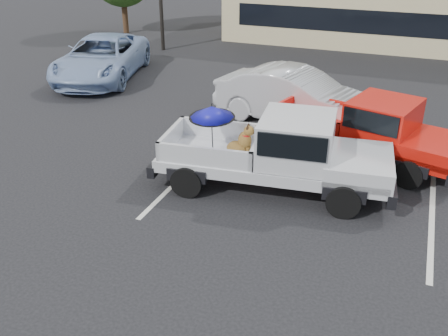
{
  "coord_description": "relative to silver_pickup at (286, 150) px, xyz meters",
  "views": [
    {
      "loc": [
        2.16,
        -8.44,
        5.88
      ],
      "look_at": [
        -1.22,
        0.13,
        1.3
      ],
      "focal_mm": 40.0,
      "sensor_mm": 36.0,
      "label": 1
    }
  ],
  "objects": [
    {
      "name": "ground",
      "position": [
        0.41,
        -2.03,
        -1.05
      ],
      "size": [
        90.0,
        90.0,
        0.0
      ],
      "primitive_type": "plane",
      "color": "black",
      "rests_on": "ground"
    },
    {
      "name": "stripe_left",
      "position": [
        -2.59,
        -0.03,
        -1.05
      ],
      "size": [
        0.12,
        5.0,
        0.01
      ],
      "primitive_type": "cube",
      "color": "silver",
      "rests_on": "ground"
    },
    {
      "name": "stripe_right",
      "position": [
        3.41,
        -0.03,
        -1.05
      ],
      "size": [
        0.12,
        5.0,
        0.01
      ],
      "primitive_type": "cube",
      "color": "silver",
      "rests_on": "ground"
    },
    {
      "name": "silver_pickup",
      "position": [
        0.0,
        0.0,
        0.0
      ],
      "size": [
        5.88,
        2.62,
        2.06
      ],
      "rotation": [
        0.0,
        0.0,
        0.12
      ],
      "color": "black",
      "rests_on": "ground"
    },
    {
      "name": "red_pickup",
      "position": [
        1.8,
        2.37,
        -0.09
      ],
      "size": [
        5.65,
        3.22,
        1.76
      ],
      "rotation": [
        0.0,
        0.0,
        -0.27
      ],
      "color": "black",
      "rests_on": "ground"
    },
    {
      "name": "silver_sedan",
      "position": [
        -0.86,
        4.47,
        -0.19
      ],
      "size": [
        5.49,
        2.87,
        1.72
      ],
      "primitive_type": "imported",
      "rotation": [
        0.0,
        0.0,
        1.36
      ],
      "color": "silver",
      "rests_on": "ground"
    },
    {
      "name": "blue_suv",
      "position": [
        -9.54,
        6.55,
        -0.21
      ],
      "size": [
        4.31,
        6.58,
        1.68
      ],
      "primitive_type": "imported",
      "rotation": [
        0.0,
        0.0,
        0.27
      ],
      "color": "#86A0C9",
      "rests_on": "ground"
    }
  ]
}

